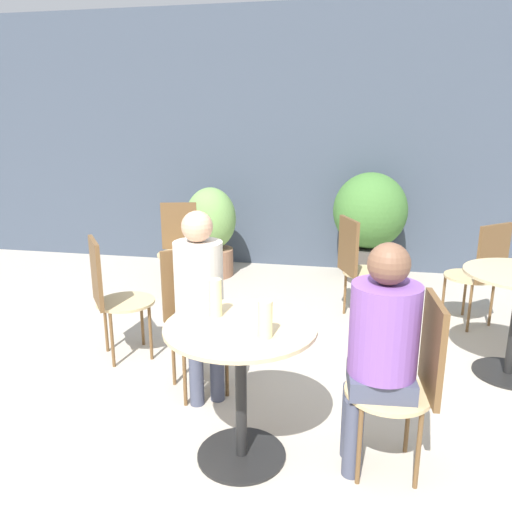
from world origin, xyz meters
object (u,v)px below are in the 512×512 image
(bistro_chair_0, at_px, (411,373))
(bistro_chair_2, at_px, (110,289))
(seated_person_1, at_px, (200,289))
(potted_plant_0, at_px, (211,230))
(bistro_chair_5, at_px, (482,267))
(potted_plant_1, at_px, (370,218))
(cafe_table_near, at_px, (241,362))
(bistro_chair_1, at_px, (193,308))
(seated_person_0, at_px, (380,340))
(beer_glass_0, at_px, (215,298))
(bistro_chair_3, at_px, (357,261))
(bistro_chair_4, at_px, (179,241))
(beer_glass_1, at_px, (265,319))

(bistro_chair_0, xyz_separation_m, bistro_chair_2, (-2.03, 0.87, 0.00))
(seated_person_1, bearing_deg, potted_plant_0, 70.15)
(bistro_chair_5, distance_m, potted_plant_1, 1.51)
(cafe_table_near, distance_m, bistro_chair_1, 0.84)
(seated_person_0, xyz_separation_m, beer_glass_0, (-0.84, 0.04, 0.15))
(bistro_chair_1, xyz_separation_m, potted_plant_0, (-0.58, 2.41, -0.01))
(bistro_chair_1, distance_m, seated_person_0, 1.33)
(bistro_chair_3, height_order, seated_person_0, seated_person_0)
(seated_person_0, bearing_deg, bistro_chair_4, -146.44)
(bistro_chair_3, distance_m, seated_person_1, 1.79)
(seated_person_0, distance_m, beer_glass_1, 0.58)
(potted_plant_0, bearing_deg, potted_plant_1, 5.51)
(seated_person_1, height_order, potted_plant_0, seated_person_1)
(seated_person_0, xyz_separation_m, seated_person_1, (-1.07, 0.51, 0.02))
(potted_plant_0, bearing_deg, bistro_chair_4, -103.42)
(bistro_chair_1, xyz_separation_m, bistro_chair_4, (-0.73, 1.77, 0.00))
(cafe_table_near, height_order, seated_person_0, seated_person_0)
(bistro_chair_2, xyz_separation_m, bistro_chair_3, (1.77, 1.13, 0.00))
(beer_glass_1, bearing_deg, seated_person_0, 17.16)
(bistro_chair_1, relative_size, potted_plant_1, 0.77)
(cafe_table_near, height_order, seated_person_1, seated_person_1)
(bistro_chair_0, xyz_separation_m, seated_person_1, (-1.23, 0.50, 0.18))
(bistro_chair_4, height_order, beer_glass_0, beer_glass_0)
(beer_glass_0, bearing_deg, bistro_chair_5, 48.30)
(bistro_chair_2, xyz_separation_m, potted_plant_0, (0.13, 2.17, -0.01))
(bistro_chair_0, distance_m, potted_plant_0, 3.58)
(bistro_chair_5, distance_m, seated_person_0, 2.23)
(bistro_chair_3, bearing_deg, bistro_chair_4, 52.82)
(seated_person_0, height_order, seated_person_1, seated_person_1)
(bistro_chair_0, bearing_deg, bistro_chair_5, 154.47)
(bistro_chair_4, bearing_deg, potted_plant_0, 61.51)
(bistro_chair_4, distance_m, bistro_chair_5, 2.85)
(cafe_table_near, xyz_separation_m, bistro_chair_0, (0.84, 0.07, -0.01))
(bistro_chair_2, bearing_deg, bistro_chair_0, -149.48)
(bistro_chair_1, height_order, potted_plant_1, potted_plant_1)
(seated_person_1, height_order, beer_glass_0, seated_person_1)
(bistro_chair_2, xyz_separation_m, potted_plant_1, (1.89, 2.34, 0.16))
(beer_glass_1, bearing_deg, bistro_chair_2, 141.95)
(bistro_chair_5, height_order, seated_person_1, seated_person_1)
(potted_plant_1, bearing_deg, bistro_chair_1, -114.52)
(beer_glass_1, bearing_deg, potted_plant_0, 110.51)
(bistro_chair_4, xyz_separation_m, bistro_chair_5, (2.82, -0.39, 0.00))
(bistro_chair_2, height_order, seated_person_1, seated_person_1)
(bistro_chair_5, bearing_deg, potted_plant_1, -92.62)
(bistro_chair_0, bearing_deg, seated_person_1, -116.65)
(seated_person_1, relative_size, beer_glass_1, 6.77)
(potted_plant_0, xyz_separation_m, potted_plant_1, (1.76, 0.17, 0.17))
(potted_plant_0, bearing_deg, beer_glass_0, -73.26)
(potted_plant_0, bearing_deg, beer_glass_1, -69.49)
(bistro_chair_0, bearing_deg, bistro_chair_2, -117.72)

